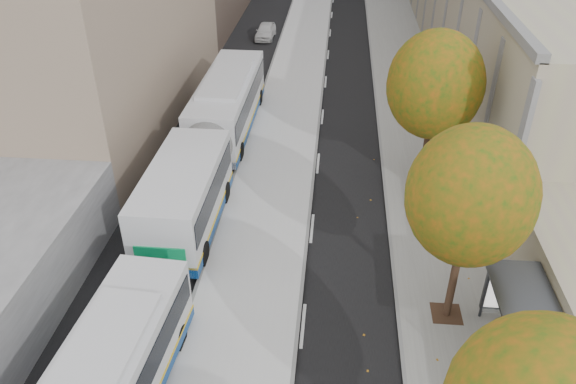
# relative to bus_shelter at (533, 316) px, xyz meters

# --- Properties ---
(bus_platform) EXTENTS (4.25, 150.00, 0.15)m
(bus_platform) POSITION_rel_bus_shelter_xyz_m (-9.56, 24.04, -2.11)
(bus_platform) COLOR silver
(bus_platform) RESTS_ON ground
(sidewalk) EXTENTS (4.75, 150.00, 0.08)m
(sidewalk) POSITION_rel_bus_shelter_xyz_m (-1.56, 24.04, -2.15)
(sidewalk) COLOR gray
(sidewalk) RESTS_ON ground
(bus_shelter) EXTENTS (1.90, 4.40, 2.53)m
(bus_shelter) POSITION_rel_bus_shelter_xyz_m (0.00, 0.00, 0.00)
(bus_shelter) COLOR #383A3F
(bus_shelter) RESTS_ON sidewalk
(tree_c) EXTENTS (4.20, 4.20, 7.28)m
(tree_c) POSITION_rel_bus_shelter_xyz_m (-2.09, 2.04, 3.06)
(tree_c) COLOR #2E2017
(tree_c) RESTS_ON sidewalk
(tree_d) EXTENTS (4.40, 4.40, 7.60)m
(tree_d) POSITION_rel_bus_shelter_xyz_m (-2.09, 11.04, 3.28)
(tree_d) COLOR #2E2017
(tree_d) RESTS_ON sidewalk
(bus_far) EXTENTS (2.98, 19.20, 3.20)m
(bus_far) POSITION_rel_bus_shelter_xyz_m (-12.89, 12.36, -0.44)
(bus_far) COLOR silver
(bus_far) RESTS_ON ground
(distant_car) EXTENTS (1.63, 3.82, 1.29)m
(distant_car) POSITION_rel_bus_shelter_xyz_m (-12.94, 34.93, -1.54)
(distant_car) COLOR silver
(distant_car) RESTS_ON ground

